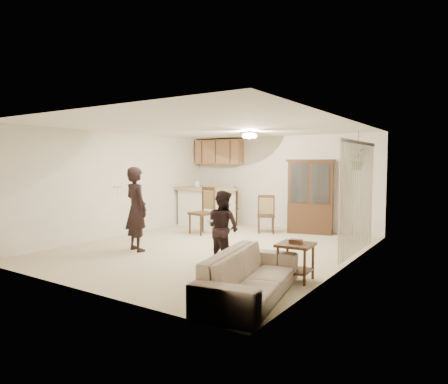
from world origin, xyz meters
The scene contains 23 objects.
floor centered at (0.00, 0.00, 0.00)m, with size 6.50×6.50×0.00m, color #C5B895.
ceiling centered at (0.00, 0.00, 2.50)m, with size 5.50×6.50×0.02m, color white.
wall_back centered at (0.00, 3.25, 1.25)m, with size 5.50×0.02×2.50m, color white.
wall_front centered at (0.00, -3.25, 1.25)m, with size 5.50×0.02×2.50m, color white.
wall_left centered at (-2.75, 0.00, 1.25)m, with size 0.02×6.50×2.50m, color white.
wall_right centered at (2.75, 0.00, 1.25)m, with size 0.02×6.50×2.50m, color white.
breakfast_bar centered at (-1.85, 2.35, 0.50)m, with size 1.60×0.55×1.00m, color white.
bar_top centered at (-1.85, 2.35, 1.05)m, with size 1.75×0.70×0.08m, color tan.
upper_cabinets centered at (-1.90, 3.07, 2.10)m, with size 1.50×0.34×0.70m, color olive.
vertical_blinds centered at (2.71, 0.90, 1.10)m, with size 0.06×2.30×2.10m, color beige, non-canonical shape.
ceiling_fixture centered at (0.20, 1.20, 2.40)m, with size 0.36×0.36×0.20m, color #FFE6BF, non-canonical shape.
hanging_plant centered at (2.30, 2.40, 1.85)m, with size 0.43×0.37×0.48m, color #2E5D25.
plant_cord centered at (2.30, 2.40, 2.17)m, with size 0.01×0.01×0.65m, color #29231E.
sofa centered at (2.18, -2.23, 0.37)m, with size 1.87×0.73×0.73m, color beige.
adult centered at (-1.14, -1.02, 0.90)m, with size 0.66×0.43×1.80m, color black.
child centered at (0.94, -1.00, 0.68)m, with size 0.66×0.51×1.35m, color black.
china_hutch centered at (1.03, 2.86, 0.92)m, with size 1.26×0.73×1.86m.
side_table centered at (2.36, -1.18, 0.29)m, with size 0.55×0.55×0.63m.
chair_bar centered at (-1.20, 1.26, 0.33)m, with size 0.62×0.62×1.17m.
chair_hutch_left centered at (-1.43, 2.86, 0.31)m, with size 0.68×0.68×1.09m.
chair_hutch_right centered at (0.07, 2.28, 0.28)m, with size 0.59×0.59×0.98m.
controller_adult centered at (-1.25, -1.40, 1.30)m, with size 0.05×0.15×0.05m, color white.
controller_child centered at (0.87, -1.30, 0.80)m, with size 0.03×0.11×0.03m, color white.
Camera 1 is at (4.71, -6.70, 1.76)m, focal length 32.00 mm.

